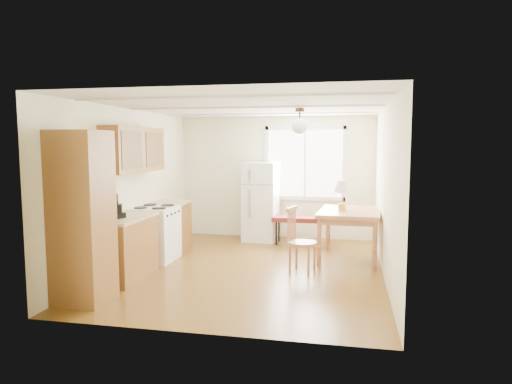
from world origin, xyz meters
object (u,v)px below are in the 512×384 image
(dining_table, at_px, (350,216))
(chair, at_px, (297,235))
(bench, at_px, (303,220))
(refrigerator, at_px, (261,202))

(dining_table, bearing_deg, chair, -126.32)
(bench, bearing_deg, chair, -89.41)
(dining_table, distance_m, chair, 1.22)
(bench, bearing_deg, refrigerator, 163.72)
(bench, bearing_deg, dining_table, -49.86)
(bench, xyz_separation_m, dining_table, (0.87, -0.96, 0.24))
(chair, bearing_deg, bench, 105.99)
(bench, height_order, dining_table, dining_table)
(bench, relative_size, chair, 1.22)
(dining_table, height_order, chair, chair)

